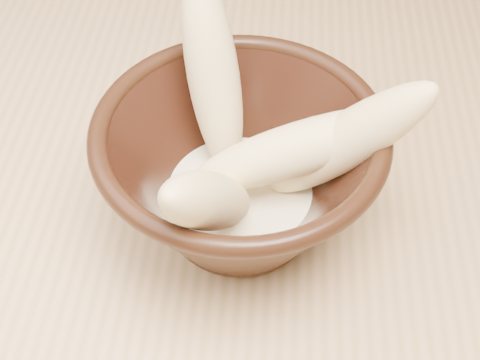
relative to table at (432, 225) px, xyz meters
name	(u,v)px	position (x,y,z in m)	size (l,w,h in m)	color
table	(432,225)	(0.00, 0.00, 0.00)	(1.20, 0.80, 0.75)	tan
bowl	(240,171)	(-0.18, -0.07, 0.14)	(0.21, 0.21, 0.11)	black
milk_puddle	(240,196)	(-0.18, -0.07, 0.12)	(0.12, 0.12, 0.02)	beige
banana_upright	(213,75)	(-0.20, -0.02, 0.19)	(0.04, 0.04, 0.15)	#E9D689
banana_right	(346,142)	(-0.10, -0.07, 0.18)	(0.04, 0.04, 0.15)	#E9D689
banana_across	(298,149)	(-0.14, -0.07, 0.17)	(0.04, 0.04, 0.16)	#E9D689
banana_front	(209,201)	(-0.19, -0.13, 0.18)	(0.04, 0.04, 0.14)	#E9D689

